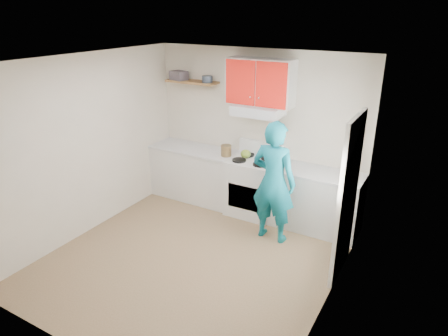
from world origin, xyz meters
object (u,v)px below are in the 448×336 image
Objects in this scene: crock at (226,151)px; person at (274,182)px; tin at (207,79)px; kettle at (246,154)px; stove at (253,187)px.

person is (1.06, -0.52, -0.12)m from crock.
tin reaches higher than crock.
crock is at bearing -23.30° from tin.
tin is at bearing 162.31° from kettle.
stove is 4.52× the size of crock.
kettle is at bearing 12.71° from crock.
crock is at bearing -175.58° from kettle.
kettle is 0.32m from crock.
person reaches higher than kettle.
tin is at bearing 170.53° from stove.
kettle is at bearing -9.40° from tin.
tin is 1.20m from crock.
tin reaches higher than person.
tin is 0.84× the size of crock.
kettle is 0.96m from person.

